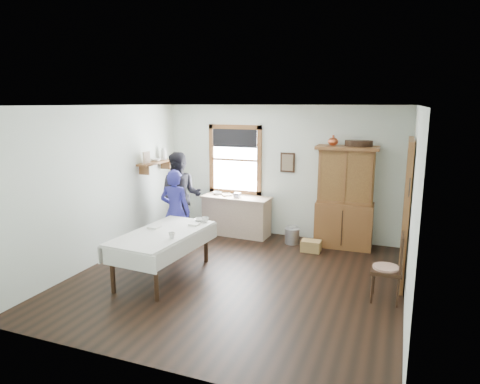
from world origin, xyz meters
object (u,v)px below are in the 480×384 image
Objects in this scene: woman_blue at (175,215)px; china_hutch at (345,197)px; wicker_basket at (311,246)px; spindle_chair at (387,267)px; dining_table at (163,254)px; pail at (292,236)px; work_counter at (236,216)px; figure_dark at (181,199)px.

china_hutch is at bearing -158.04° from woman_blue.
spindle_chair is at bearing -49.57° from wicker_basket.
china_hutch is 1.35× the size of woman_blue.
woman_blue is at bearing 168.73° from spindle_chair.
woman_blue is (-3.73, 0.69, 0.23)m from spindle_chair.
china_hutch reaches higher than wicker_basket.
china_hutch is at bearing 111.43° from spindle_chair.
woman_blue reaches higher than dining_table.
dining_table is 2.80m from pail.
dining_table is at bearing -93.61° from work_counter.
figure_dark reaches higher than work_counter.
dining_table is at bearing -123.00° from pail.
figure_dark reaches higher than pail.
work_counter is at bearing -119.11° from woman_blue.
pail is at bearing -5.19° from figure_dark.
dining_table is at bearing -87.49° from figure_dark.
dining_table is at bearing -174.50° from spindle_chair.
figure_dark reaches higher than spindle_chair.
dining_table is 1.12× the size of figure_dark.
work_counter reaches higher than pail.
dining_table is 6.05× the size of pail.
work_counter is at bearing 164.13° from wicker_basket.
woman_blue is 0.85m from figure_dark.
spindle_chair is 0.68× the size of woman_blue.
china_hutch is 1.06× the size of dining_table.
spindle_chair is 2.72m from pail.
pail is (1.25, -0.15, -0.26)m from work_counter.
dining_table is (-2.49, -2.51, -0.61)m from china_hutch.
china_hutch is 3.21m from woman_blue.
work_counter reaches higher than dining_table.
figure_dark is at bearing 159.16° from spindle_chair.
wicker_basket is 2.60m from woman_blue.
wicker_basket is at bearing 45.55° from dining_table.
dining_table is 2.83m from wicker_basket.
pail is 2.35m from woman_blue.
wicker_basket is (1.97, 2.01, -0.26)m from dining_table.
figure_dark is (-4.05, 1.47, 0.33)m from spindle_chair.
work_counter is 3.99× the size of wicker_basket.
woman_blue is at bearing -157.93° from wicker_basket.
wicker_basket is at bearing -36.38° from pail.
spindle_chair reaches higher than wicker_basket.
spindle_chair is 4.32m from figure_dark.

